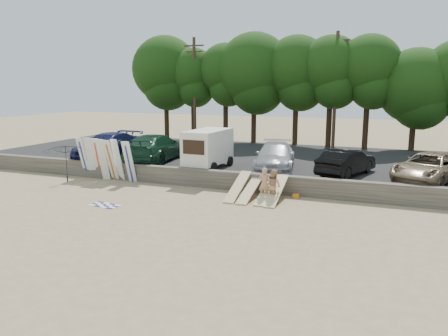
{
  "coord_description": "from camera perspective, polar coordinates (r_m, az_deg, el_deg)",
  "views": [
    {
      "loc": [
        6.47,
        -18.96,
        5.62
      ],
      "look_at": [
        -2.14,
        3.0,
        1.17
      ],
      "focal_mm": 35.0,
      "sensor_mm": 36.0,
      "label": 1
    }
  ],
  "objects": [
    {
      "name": "cooler",
      "position": [
        22.88,
        5.28,
        -3.16
      ],
      "size": [
        0.4,
        0.33,
        0.32
      ],
      "primitive_type": "cube",
      "rotation": [
        0.0,
        0.0,
        0.07
      ],
      "color": "#238346",
      "rests_on": "ground"
    },
    {
      "name": "surfboard_upright_0",
      "position": [
        28.27,
        -17.87,
        1.31
      ],
      "size": [
        0.54,
        0.75,
        2.53
      ],
      "primitive_type": "cube",
      "rotation": [
        0.26,
        0.0,
        -0.06
      ],
      "color": "white",
      "rests_on": "ground"
    },
    {
      "name": "surfboard_upright_1",
      "position": [
        27.96,
        -17.04,
        1.28
      ],
      "size": [
        0.52,
        0.65,
        2.55
      ],
      "primitive_type": "cube",
      "rotation": [
        0.22,
        0.0,
        0.03
      ],
      "color": "white",
      "rests_on": "ground"
    },
    {
      "name": "surfboard_upright_6",
      "position": [
        26.05,
        -12.29,
        0.78
      ],
      "size": [
        0.56,
        0.88,
        2.49
      ],
      "primitive_type": "cube",
      "rotation": [
        0.31,
        0.0,
        0.07
      ],
      "color": "white",
      "rests_on": "ground"
    },
    {
      "name": "surfboard_low_1",
      "position": [
        22.14,
        3.4,
        -2.84
      ],
      "size": [
        0.56,
        2.9,
        0.89
      ],
      "primitive_type": "cube",
      "rotation": [
        0.28,
        0.0,
        0.0
      ],
      "color": "#D5C086",
      "rests_on": "ground"
    },
    {
      "name": "surfboard_low_2",
      "position": [
        21.96,
        5.64,
        -3.06
      ],
      "size": [
        0.56,
        2.92,
        0.84
      ],
      "primitive_type": "cube",
      "rotation": [
        0.26,
        0.0,
        0.0
      ],
      "color": "#D5C086",
      "rests_on": "ground"
    },
    {
      "name": "ground",
      "position": [
        20.81,
        2.48,
        -4.99
      ],
      "size": [
        120.0,
        120.0,
        0.0
      ],
      "primitive_type": "plane",
      "color": "tan",
      "rests_on": "ground"
    },
    {
      "name": "surfboard_upright_5",
      "position": [
        26.71,
        -13.72,
        1.02
      ],
      "size": [
        0.6,
        0.71,
        2.55
      ],
      "primitive_type": "cube",
      "rotation": [
        0.22,
        0.0,
        -0.17
      ],
      "color": "white",
      "rests_on": "ground"
    },
    {
      "name": "car_2",
      "position": [
        26.09,
        6.69,
        1.5
      ],
      "size": [
        3.18,
        5.75,
        1.58
      ],
      "primitive_type": "imported",
      "rotation": [
        0.0,
        0.0,
        0.19
      ],
      "color": "#ADADB2",
      "rests_on": "parking_lot"
    },
    {
      "name": "box_trailer",
      "position": [
        26.4,
        -2.12,
        2.79
      ],
      "size": [
        2.23,
        3.74,
        2.31
      ],
      "rotation": [
        0.0,
        0.0,
        -0.05
      ],
      "color": "white",
      "rests_on": "parking_lot"
    },
    {
      "name": "beachgoer_b",
      "position": [
        21.46,
        6.5,
        -2.31
      ],
      "size": [
        1.0,
        0.95,
        1.63
      ],
      "primitive_type": "imported",
      "rotation": [
        0.0,
        0.0,
        2.58
      ],
      "color": "tan",
      "rests_on": "ground"
    },
    {
      "name": "surfboard_upright_4",
      "position": [
        26.85,
        -14.57,
        0.98
      ],
      "size": [
        0.55,
        0.85,
        2.5
      ],
      "primitive_type": "cube",
      "rotation": [
        0.3,
        0.0,
        -0.07
      ],
      "color": "white",
      "rests_on": "ground"
    },
    {
      "name": "utility_poles",
      "position": [
        35.24,
        14.35,
        10.05
      ],
      "size": [
        25.8,
        0.26,
        9.0
      ],
      "color": "#473321",
      "rests_on": "parking_lot"
    },
    {
      "name": "surfboard_low_0",
      "position": [
        22.33,
        1.81,
        -2.42
      ],
      "size": [
        0.56,
        2.84,
        1.11
      ],
      "primitive_type": "cube",
      "rotation": [
        0.35,
        0.0,
        0.0
      ],
      "color": "#D5C086",
      "rests_on": "ground"
    },
    {
      "name": "surfboard_low_3",
      "position": [
        21.69,
        6.85,
        -2.95
      ],
      "size": [
        0.56,
        2.85,
        1.07
      ],
      "primitive_type": "cube",
      "rotation": [
        0.34,
        0.0,
        0.0
      ],
      "color": "#D5C086",
      "rests_on": "ground"
    },
    {
      "name": "surfboard_upright_3",
      "position": [
        27.12,
        -15.54,
        1.06
      ],
      "size": [
        0.53,
        0.71,
        2.54
      ],
      "primitive_type": "cube",
      "rotation": [
        0.25,
        0.0,
        0.04
      ],
      "color": "white",
      "rests_on": "ground"
    },
    {
      "name": "car_1",
      "position": [
        29.32,
        -8.93,
        2.67
      ],
      "size": [
        3.12,
        6.39,
        1.79
      ],
      "primitive_type": "imported",
      "rotation": [
        0.0,
        0.0,
        3.24
      ],
      "color": "#133623",
      "rests_on": "parking_lot"
    },
    {
      "name": "gear_bag",
      "position": [
        22.5,
        9.38,
        -3.63
      ],
      "size": [
        0.31,
        0.26,
        0.22
      ],
      "primitive_type": "cube",
      "rotation": [
        0.0,
        0.0,
        0.03
      ],
      "color": "orange",
      "rests_on": "ground"
    },
    {
      "name": "car_0",
      "position": [
        31.06,
        -15.01,
        2.81
      ],
      "size": [
        2.54,
        5.97,
        1.72
      ],
      "primitive_type": "imported",
      "rotation": [
        0.0,
        0.0,
        -0.02
      ],
      "color": "#121742",
      "rests_on": "parking_lot"
    },
    {
      "name": "parking_lot",
      "position": [
        30.62,
        8.89,
        0.65
      ],
      "size": [
        44.0,
        14.5,
        0.7
      ],
      "primitive_type": "cube",
      "color": "#282828",
      "rests_on": "ground"
    },
    {
      "name": "seawall",
      "position": [
        23.46,
        4.88,
        -1.95
      ],
      "size": [
        44.0,
        0.5,
        1.0
      ],
      "primitive_type": "cube",
      "color": "#6B6356",
      "rests_on": "ground"
    },
    {
      "name": "beach_umbrella",
      "position": [
        27.23,
        -19.92,
        0.57
      ],
      "size": [
        3.32,
        3.34,
        2.28
      ],
      "primitive_type": "imported",
      "rotation": [
        0.0,
        0.0,
        0.43
      ],
      "color": "black",
      "rests_on": "ground"
    },
    {
      "name": "beachgoer_a",
      "position": [
        21.74,
        5.3,
        -2.09
      ],
      "size": [
        0.62,
        0.42,
        1.66
      ],
      "primitive_type": "imported",
      "rotation": [
        0.0,
        0.0,
        3.17
      ],
      "color": "tan",
      "rests_on": "ground"
    },
    {
      "name": "beach_towel",
      "position": [
        21.68,
        -15.3,
        -4.7
      ],
      "size": [
        1.72,
        1.72,
        0.0
      ],
      "primitive_type": "plane",
      "rotation": [
        0.0,
        0.0,
        -0.16
      ],
      "color": "white",
      "rests_on": "ground"
    },
    {
      "name": "car_3",
      "position": [
        25.28,
        15.7,
        0.78
      ],
      "size": [
        3.0,
        4.8,
        1.49
      ],
      "primitive_type": "imported",
      "rotation": [
        0.0,
        0.0,
        2.8
      ],
      "color": "black",
      "rests_on": "parking_lot"
    },
    {
      "name": "car_4",
      "position": [
        25.09,
        25.22,
        0.08
      ],
      "size": [
        4.39,
        5.87,
        1.48
      ],
      "primitive_type": "imported",
      "rotation": [
        0.0,
        0.0,
        -0.41
      ],
      "color": "#857054",
      "rests_on": "parking_lot"
    },
    {
      "name": "surfboard_upright_2",
      "position": [
        27.68,
        -16.14,
        1.21
      ],
      "size": [
        0.61,
        0.82,
        2.52
      ],
      "primitive_type": "cube",
      "rotation": [
        0.27,
        0.0,
        0.16
      ],
      "color": "white",
      "rests_on": "ground"
    },
    {
      "name": "treeline",
      "position": [
        37.22,
        10.23,
        12.3
      ],
      "size": [
        33.26,
        6.34,
        9.49
      ],
      "color": "#382616",
      "rests_on": "parking_lot"
    }
  ]
}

